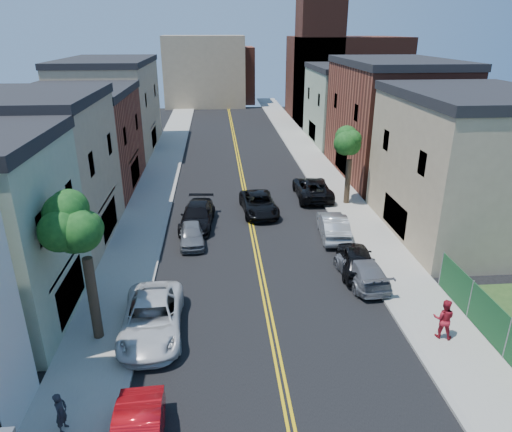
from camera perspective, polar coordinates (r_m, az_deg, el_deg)
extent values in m
cube|color=gray|center=(46.07, -11.80, 5.31)|extent=(3.20, 100.00, 0.15)
cube|color=gray|center=(46.85, 7.84, 5.85)|extent=(3.20, 100.00, 0.15)
cube|color=gray|center=(45.89, -9.62, 5.40)|extent=(0.30, 100.00, 0.15)
cube|color=gray|center=(46.50, 5.73, 5.82)|extent=(0.30, 100.00, 0.15)
cube|color=#998466|center=(32.29, -26.09, 4.48)|extent=(9.00, 10.00, 9.00)
cube|color=brown|center=(42.51, -21.06, 8.38)|extent=(9.00, 12.00, 8.00)
cube|color=#998466|center=(55.73, -17.47, 12.59)|extent=(9.00, 16.00, 9.50)
cube|color=#998466|center=(33.38, 24.57, 5.26)|extent=(9.00, 12.00, 9.00)
cube|color=brown|center=(45.63, 16.36, 11.10)|extent=(9.00, 14.00, 10.00)
cube|color=gray|center=(58.84, 11.47, 13.12)|extent=(9.00, 12.00, 8.50)
cube|color=#4C2319|center=(74.86, 10.83, 16.37)|extent=(16.00, 14.00, 12.00)
cube|color=#4C2319|center=(69.47, 7.82, 20.27)|extent=(6.00, 6.00, 22.00)
cube|color=#998466|center=(86.15, -6.38, 17.33)|extent=(14.00, 8.00, 12.00)
cube|color=brown|center=(90.23, -3.65, 16.99)|extent=(10.00, 8.00, 10.00)
cylinder|color=#342A1A|center=(21.67, -19.49, -9.59)|extent=(0.44, 0.44, 3.96)
sphere|color=#0F3A12|center=(19.84, -21.06, 1.13)|extent=(5.20, 5.20, 5.20)
sphere|color=#0F3A12|center=(19.02, -20.27, 3.69)|extent=(3.90, 3.90, 3.90)
sphere|color=#0F3A12|center=(20.63, -21.88, 0.24)|extent=(3.64, 3.64, 3.64)
cylinder|color=#342A1A|center=(37.07, 11.27, 4.20)|extent=(0.44, 0.44, 3.52)
sphere|color=#0F3A12|center=(36.12, 11.72, 9.85)|extent=(4.40, 4.40, 4.40)
sphere|color=#0F3A12|center=(35.76, 12.66, 11.10)|extent=(3.30, 3.30, 3.30)
sphere|color=#0F3A12|center=(36.50, 10.80, 9.34)|extent=(3.08, 3.08, 3.08)
imported|color=silver|center=(22.08, -12.73, -12.20)|extent=(2.85, 5.89, 1.61)
imported|color=slate|center=(30.31, -7.95, -2.20)|extent=(1.83, 4.05, 1.35)
imported|color=black|center=(32.92, -7.26, 0.06)|extent=(2.69, 5.57, 1.56)
imported|color=slate|center=(26.36, 12.91, -6.43)|extent=(2.35, 5.01, 1.41)
imported|color=black|center=(27.18, 12.33, -5.25)|extent=(2.44, 4.86, 1.59)
imported|color=#9CA0A4|center=(31.35, 9.51, -1.20)|extent=(2.09, 4.97, 1.60)
imported|color=black|center=(38.53, 6.98, 3.46)|extent=(2.85, 5.97, 1.65)
imported|color=black|center=(35.00, 0.35, 1.54)|extent=(2.86, 5.53, 1.49)
imported|color=#212228|center=(18.35, -22.97, -21.46)|extent=(0.45, 0.61, 1.55)
imported|color=maroon|center=(22.61, 22.19, -11.67)|extent=(1.14, 1.04, 1.90)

